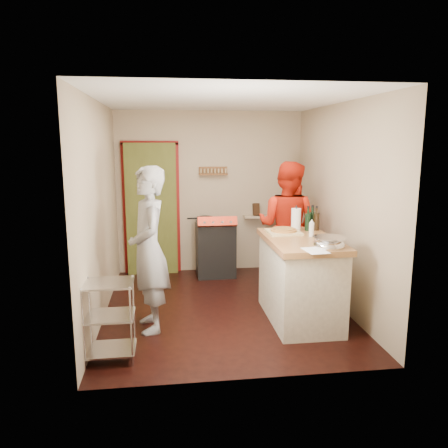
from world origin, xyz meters
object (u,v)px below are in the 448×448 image
at_px(island, 300,277).
at_px(person_stripe, 149,250).
at_px(stove, 215,248).
at_px(person_red, 287,226).
at_px(wire_shelving, 109,317).

height_order(island, person_stripe, person_stripe).
bearing_deg(stove, person_red, -38.84).
distance_m(stove, wire_shelving, 2.94).
bearing_deg(person_red, stove, -2.54).
bearing_deg(stove, island, -67.17).
bearing_deg(island, stove, 112.83).
xyz_separation_m(person_stripe, person_red, (1.91, 1.18, -0.01)).
relative_size(stove, wire_shelving, 1.26).
height_order(wire_shelving, person_red, person_red).
xyz_separation_m(stove, person_stripe, (-0.96, -1.95, 0.48)).
relative_size(island, person_stripe, 0.77).
distance_m(wire_shelving, person_red, 2.98).
height_order(wire_shelving, person_stripe, person_stripe).
distance_m(island, person_stripe, 1.81).
distance_m(stove, island, 2.08).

